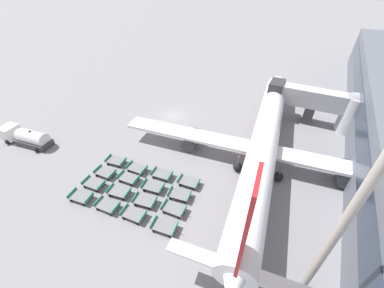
# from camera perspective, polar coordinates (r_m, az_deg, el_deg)

# --- Properties ---
(ground_plane) EXTENTS (500.00, 500.00, 0.00)m
(ground_plane) POSITION_cam_1_polar(r_m,az_deg,el_deg) (46.70, -4.70, 6.74)
(ground_plane) COLOR gray
(jet_bridge) EXTENTS (16.59, 4.42, 6.74)m
(jet_bridge) POSITION_cam_1_polar(r_m,az_deg,el_deg) (48.10, 29.09, 8.43)
(jet_bridge) COLOR #B2B5BA
(jet_bridge) RESTS_ON ground_plane
(airplane) EXTENTS (42.89, 45.07, 14.35)m
(airplane) POSITION_cam_1_polar(r_m,az_deg,el_deg) (35.31, 17.10, 0.44)
(airplane) COLOR white
(airplane) RESTS_ON ground_plane
(fuel_tanker_primary) EXTENTS (8.90, 4.27, 2.88)m
(fuel_tanker_primary) POSITION_cam_1_polar(r_m,az_deg,el_deg) (46.78, -34.95, 1.25)
(fuel_tanker_primary) COLOR white
(fuel_tanker_primary) RESTS_ON ground_plane
(baggage_dolly_row_near_col_a) EXTENTS (3.54, 2.12, 0.92)m
(baggage_dolly_row_near_col_a) POSITION_cam_1_polar(r_m,az_deg,el_deg) (33.32, -25.35, -11.43)
(baggage_dolly_row_near_col_a) COLOR slate
(baggage_dolly_row_near_col_a) RESTS_ON ground_plane
(baggage_dolly_row_near_col_b) EXTENTS (3.51, 1.98, 0.92)m
(baggage_dolly_row_near_col_b) POSITION_cam_1_polar(r_m,az_deg,el_deg) (31.13, -19.84, -13.80)
(baggage_dolly_row_near_col_b) COLOR slate
(baggage_dolly_row_near_col_b) RESTS_ON ground_plane
(baggage_dolly_row_near_col_c) EXTENTS (3.52, 1.98, 0.92)m
(baggage_dolly_row_near_col_c) POSITION_cam_1_polar(r_m,az_deg,el_deg) (29.43, -13.97, -16.13)
(baggage_dolly_row_near_col_c) COLOR slate
(baggage_dolly_row_near_col_c) RESTS_ON ground_plane
(baggage_dolly_row_near_col_d) EXTENTS (3.54, 2.09, 0.92)m
(baggage_dolly_row_near_col_d) POSITION_cam_1_polar(r_m,az_deg,el_deg) (27.88, -6.73, -19.18)
(baggage_dolly_row_near_col_d) COLOR slate
(baggage_dolly_row_near_col_d) RESTS_ON ground_plane
(baggage_dolly_row_mid_a_col_a) EXTENTS (3.52, 2.00, 0.92)m
(baggage_dolly_row_mid_a_col_a) POSITION_cam_1_polar(r_m,az_deg,el_deg) (34.32, -22.70, -8.81)
(baggage_dolly_row_mid_a_col_a) COLOR slate
(baggage_dolly_row_mid_a_col_a) RESTS_ON ground_plane
(baggage_dolly_row_mid_a_col_b) EXTENTS (3.55, 2.15, 0.92)m
(baggage_dolly_row_mid_a_col_b) POSITION_cam_1_polar(r_m,az_deg,el_deg) (32.17, -17.28, -10.95)
(baggage_dolly_row_mid_a_col_b) COLOR slate
(baggage_dolly_row_mid_a_col_b) RESTS_ON ground_plane
(baggage_dolly_row_mid_a_col_c) EXTENTS (3.55, 2.15, 0.92)m
(baggage_dolly_row_mid_a_col_c) POSITION_cam_1_polar(r_m,az_deg,el_deg) (30.41, -11.38, -13.27)
(baggage_dolly_row_mid_a_col_c) COLOR slate
(baggage_dolly_row_mid_a_col_c) RESTS_ON ground_plane
(baggage_dolly_row_mid_a_col_d) EXTENTS (3.51, 1.96, 0.92)m
(baggage_dolly_row_mid_a_col_d) POSITION_cam_1_polar(r_m,az_deg,el_deg) (29.18, -4.44, -15.31)
(baggage_dolly_row_mid_a_col_d) COLOR slate
(baggage_dolly_row_mid_a_col_d) RESTS_ON ground_plane
(baggage_dolly_row_mid_b_col_a) EXTENTS (3.51, 1.95, 0.92)m
(baggage_dolly_row_mid_b_col_a) POSITION_cam_1_polar(r_m,az_deg,el_deg) (35.37, -20.30, -6.46)
(baggage_dolly_row_mid_b_col_a) COLOR slate
(baggage_dolly_row_mid_b_col_a) RESTS_ON ground_plane
(baggage_dolly_row_mid_b_col_b) EXTENTS (3.51, 1.97, 0.92)m
(baggage_dolly_row_mid_b_col_b) POSITION_cam_1_polar(r_m,az_deg,el_deg) (33.57, -15.12, -7.95)
(baggage_dolly_row_mid_b_col_b) COLOR slate
(baggage_dolly_row_mid_b_col_b) RESTS_ON ground_plane
(baggage_dolly_row_mid_b_col_c) EXTENTS (3.54, 2.11, 0.92)m
(baggage_dolly_row_mid_b_col_c) POSITION_cam_1_polar(r_m,az_deg,el_deg) (31.78, -9.45, -10.12)
(baggage_dolly_row_mid_b_col_c) COLOR slate
(baggage_dolly_row_mid_b_col_c) RESTS_ON ground_plane
(baggage_dolly_row_mid_b_col_d) EXTENTS (3.54, 2.14, 0.92)m
(baggage_dolly_row_mid_b_col_d) POSITION_cam_1_polar(r_m,az_deg,el_deg) (30.50, -3.05, -12.11)
(baggage_dolly_row_mid_b_col_d) COLOR slate
(baggage_dolly_row_mid_b_col_d) RESTS_ON ground_plane
(baggage_dolly_row_far_col_a) EXTENTS (3.54, 2.14, 0.92)m
(baggage_dolly_row_far_col_a) POSITION_cam_1_polar(r_m,az_deg,el_deg) (36.80, -17.96, -3.88)
(baggage_dolly_row_far_col_a) COLOR slate
(baggage_dolly_row_far_col_a) RESTS_ON ground_plane
(baggage_dolly_row_far_col_b) EXTENTS (3.50, 1.92, 0.92)m
(baggage_dolly_row_far_col_b) POSITION_cam_1_polar(r_m,az_deg,el_deg) (34.75, -13.24, -5.70)
(baggage_dolly_row_far_col_b) COLOR slate
(baggage_dolly_row_far_col_b) RESTS_ON ground_plane
(baggage_dolly_row_far_col_c) EXTENTS (3.53, 2.02, 0.92)m
(baggage_dolly_row_far_col_c) POSITION_cam_1_polar(r_m,az_deg,el_deg) (33.22, -7.31, -7.25)
(baggage_dolly_row_far_col_c) COLOR slate
(baggage_dolly_row_far_col_c) RESTS_ON ground_plane
(baggage_dolly_row_far_col_d) EXTENTS (3.52, 2.00, 0.92)m
(baggage_dolly_row_far_col_d) POSITION_cam_1_polar(r_m,az_deg,el_deg) (31.94, -0.82, -9.13)
(baggage_dolly_row_far_col_d) COLOR slate
(baggage_dolly_row_far_col_d) RESTS_ON ground_plane
(apron_light_mast) EXTENTS (2.00, 0.70, 25.44)m
(apron_light_mast) POSITION_cam_1_polar(r_m,az_deg,el_deg) (15.83, 36.92, -8.08)
(apron_light_mast) COLOR #ADA89E
(apron_light_mast) RESTS_ON ground_plane
(stand_guidance_stripe) EXTENTS (5.19, 36.06, 0.01)m
(stand_guidance_stripe) POSITION_cam_1_polar(r_m,az_deg,el_deg) (30.39, 15.16, -15.57)
(stand_guidance_stripe) COLOR white
(stand_guidance_stripe) RESTS_ON ground_plane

